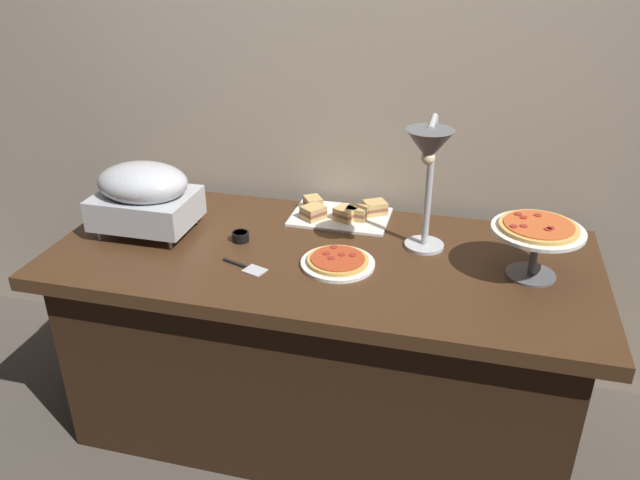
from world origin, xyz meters
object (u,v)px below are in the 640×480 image
heat_lamp (429,158)px  pizza_plate_center (537,234)px  serving_spatula (245,267)px  pizza_plate_front (338,262)px  sandwich_platter (341,213)px  sauce_cup_near (240,236)px  chafing_dish (144,195)px

heat_lamp → pizza_plate_center: size_ratio=1.66×
heat_lamp → serving_spatula: bearing=-162.4°
pizza_plate_front → sandwich_platter: bearing=101.2°
heat_lamp → pizza_plate_front: size_ratio=1.93×
sandwich_platter → sauce_cup_near: 0.42m
heat_lamp → pizza_plate_front: bearing=-162.7°
heat_lamp → sandwich_platter: heat_lamp is taller
chafing_dish → sauce_cup_near: size_ratio=5.73×
chafing_dish → sandwich_platter: (0.67, 0.29, -0.13)m
sauce_cup_near → serving_spatula: sauce_cup_near is taller
chafing_dish → pizza_plate_front: bearing=-5.9°
sandwich_platter → sauce_cup_near: (-0.31, -0.28, -0.00)m
pizza_plate_front → pizza_plate_center: pizza_plate_center is taller
sauce_cup_near → heat_lamp: bearing=-0.5°
chafing_dish → pizza_plate_center: chafing_dish is taller
pizza_plate_front → sauce_cup_near: (-0.38, 0.09, 0.01)m
sandwich_platter → serving_spatula: (-0.22, -0.47, -0.02)m
pizza_plate_center → sauce_cup_near: (-1.01, 0.00, -0.13)m
heat_lamp → pizza_plate_front: (-0.27, -0.08, -0.36)m
pizza_plate_center → serving_spatula: (-0.92, -0.18, -0.15)m
heat_lamp → serving_spatula: heat_lamp is taller
pizza_plate_center → sauce_cup_near: pizza_plate_center is taller
sandwich_platter → serving_spatula: sandwich_platter is taller
heat_lamp → chafing_dish: bearing=-179.6°
heat_lamp → sauce_cup_near: size_ratio=7.85×
chafing_dish → heat_lamp: size_ratio=0.73×
heat_lamp → pizza_plate_center: heat_lamp is taller
pizza_plate_front → pizza_plate_center: bearing=8.0°
pizza_plate_front → sauce_cup_near: sauce_cup_near is taller
chafing_dish → serving_spatula: size_ratio=2.07×
sauce_cup_near → sandwich_platter: bearing=42.3°
sauce_cup_near → pizza_plate_center: bearing=-0.0°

